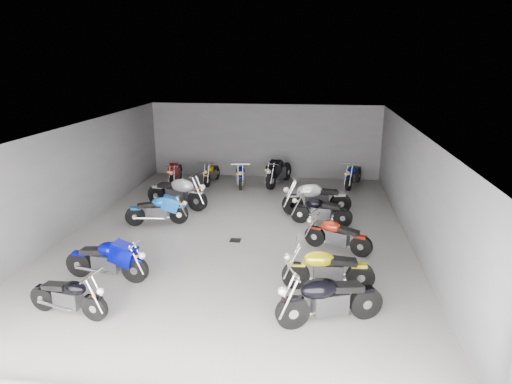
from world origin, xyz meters
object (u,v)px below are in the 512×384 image
motorcycle_back_b (212,173)px  motorcycle_back_c (241,175)px  motorcycle_right_b (327,269)px  motorcycle_left_e (158,210)px  motorcycle_left_f (178,192)px  motorcycle_right_a (329,299)px  motorcycle_back_d (279,172)px  motorcycle_left_a (69,296)px  motorcycle_back_a (176,172)px  motorcycle_right_f (316,198)px  motorcycle_right_d (337,235)px  drain_grate (235,240)px  motorcycle_back_f (353,175)px  motorcycle_left_b (107,260)px  motorcycle_right_e (321,211)px

motorcycle_back_b → motorcycle_back_c: (1.27, -0.21, 0.03)m
motorcycle_right_b → motorcycle_back_c: motorcycle_right_b is taller
motorcycle_left_e → motorcycle_right_b: 6.36m
motorcycle_left_f → motorcycle_right_a: motorcycle_left_f is taller
motorcycle_right_a → motorcycle_left_e: bearing=25.3°
motorcycle_back_b → motorcycle_back_d: bearing=-172.4°
motorcycle_left_a → motorcycle_back_a: (-0.90, 10.27, 0.02)m
motorcycle_left_a → motorcycle_left_f: 7.07m
motorcycle_right_b → motorcycle_right_f: size_ratio=0.90×
motorcycle_right_a → motorcycle_right_d: (0.30, 3.62, -0.07)m
drain_grate → motorcycle_back_f: 7.39m
motorcycle_right_b → motorcycle_left_f: bearing=39.4°
motorcycle_left_a → motorcycle_left_b: bearing=-172.6°
motorcycle_back_a → motorcycle_back_f: bearing=178.2°
motorcycle_left_e → motorcycle_right_a: bearing=31.3°
motorcycle_right_f → motorcycle_back_b: bearing=40.9°
motorcycle_right_e → motorcycle_back_f: bearing=-7.6°
motorcycle_left_f → motorcycle_back_c: bearing=167.9°
motorcycle_left_a → motorcycle_right_b: 5.56m
motorcycle_right_a → motorcycle_right_d: bearing=-25.9°
motorcycle_right_b → motorcycle_back_b: bearing=23.6°
motorcycle_left_a → motorcycle_right_f: 8.62m
motorcycle_right_d → motorcycle_back_d: 6.90m
motorcycle_back_f → motorcycle_left_e: bearing=58.3°
motorcycle_right_b → motorcycle_back_f: bearing=-12.6°
motorcycle_left_e → motorcycle_right_a: motorcycle_right_a is taller
drain_grate → motorcycle_back_f: (3.81, 6.32, 0.48)m
motorcycle_right_d → motorcycle_back_a: (-6.47, 6.25, -0.00)m
motorcycle_left_e → motorcycle_right_e: size_ratio=0.99×
motorcycle_left_f → motorcycle_left_e: bearing=11.4°
motorcycle_right_f → motorcycle_back_c: (-3.10, 3.20, -0.09)m
motorcycle_left_b → motorcycle_back_a: motorcycle_left_b is taller
motorcycle_left_f → motorcycle_right_f: motorcycle_left_f is taller
motorcycle_left_b → motorcycle_back_a: bearing=-168.5°
motorcycle_back_b → motorcycle_left_e: bearing=88.3°
motorcycle_right_b → motorcycle_back_d: motorcycle_back_d is taller
motorcycle_left_f → motorcycle_right_e: 5.08m
motorcycle_right_a → motorcycle_back_b: motorcycle_right_a is taller
motorcycle_right_d → motorcycle_left_f: bearing=84.7°
motorcycle_left_f → motorcycle_back_f: 7.30m
motorcycle_left_b → motorcycle_right_a: bearing=81.7°
motorcycle_left_e → motorcycle_right_d: (5.55, -1.38, -0.01)m
drain_grate → motorcycle_left_a: 5.16m
motorcycle_left_a → motorcycle_left_e: size_ratio=0.94×
motorcycle_left_b → motorcycle_back_c: 8.80m
motorcycle_left_e → motorcycle_back_c: (1.86, 4.84, -0.00)m
drain_grate → motorcycle_left_f: motorcycle_left_f is taller
motorcycle_left_a → motorcycle_right_f: (4.98, 7.04, 0.12)m
motorcycle_left_a → motorcycle_back_b: bearing=-172.7°
motorcycle_left_b → motorcycle_left_f: 5.45m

